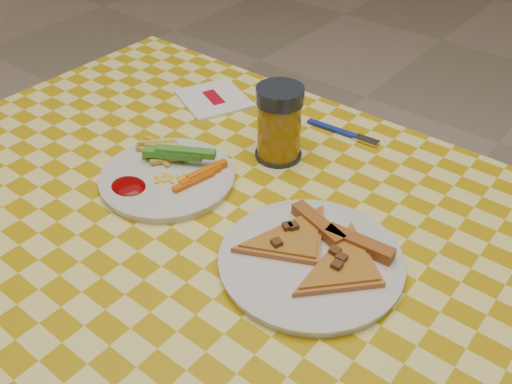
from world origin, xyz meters
The scene contains 8 objects.
table centered at (0.00, 0.00, 0.68)m, with size 1.28×0.88×0.76m.
plate_left centered at (-0.14, 0.01, 0.76)m, with size 0.23×0.23×0.01m, color silver.
plate_right centered at (0.17, 0.00, 0.76)m, with size 0.27×0.27×0.01m, color silver.
fries_veggies centered at (-0.15, 0.03, 0.78)m, with size 0.19×0.18×0.04m.
pizza_slices centered at (0.17, 0.01, 0.78)m, with size 0.26×0.23×0.02m.
drink_glass centered at (-0.04, 0.20, 0.83)m, with size 0.09×0.09×0.14m.
napkin centered at (-0.28, 0.28, 0.76)m, with size 0.18×0.18×0.01m.
fork centered at (0.02, 0.34, 0.76)m, with size 0.16×0.03×0.01m.
Camera 1 is at (0.48, -0.52, 1.36)m, focal length 40.00 mm.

